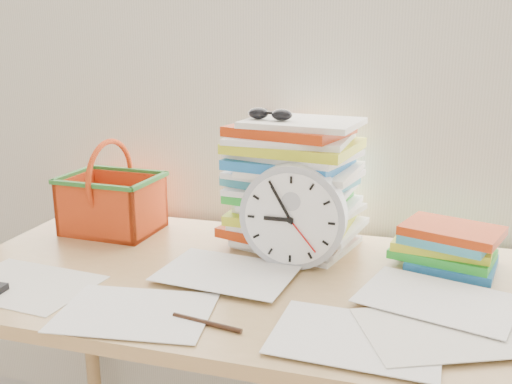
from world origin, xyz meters
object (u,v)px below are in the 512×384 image
(clock, at_px, (293,216))
(desk, at_px, (256,307))
(basket, at_px, (111,187))
(paper_stack, at_px, (295,184))
(book_stack, at_px, (449,246))

(clock, bearing_deg, desk, -127.34)
(basket, bearing_deg, desk, -19.62)
(paper_stack, bearing_deg, desk, -99.29)
(clock, bearing_deg, basket, 168.55)
(desk, height_order, clock, clock)
(desk, xyz_separation_m, paper_stack, (0.04, 0.23, 0.24))
(desk, relative_size, clock, 5.68)
(paper_stack, xyz_separation_m, book_stack, (0.38, -0.04, -0.11))
(desk, bearing_deg, paper_stack, 80.71)
(desk, distance_m, clock, 0.23)
(clock, distance_m, book_stack, 0.37)
(basket, bearing_deg, clock, -8.73)
(clock, xyz_separation_m, basket, (-0.54, 0.11, 0.00))
(book_stack, relative_size, basket, 0.98)
(book_stack, height_order, basket, basket)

